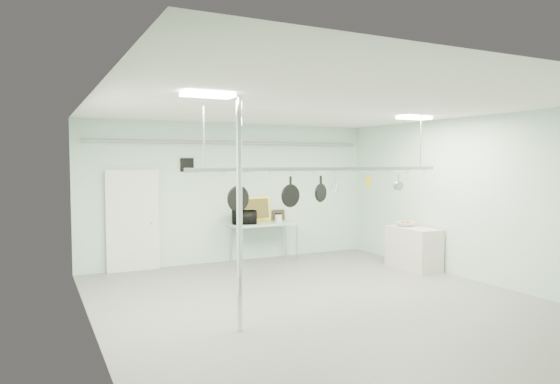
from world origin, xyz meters
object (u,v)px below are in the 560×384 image
prep_table (264,226)px  side_cabinet (413,248)px  skillet_right (321,188)px  microwave (244,217)px  pot_rack (324,167)px  skillet_mid (290,192)px  fruit_bowl (405,224)px  coffee_canister (279,218)px  skillet_left (238,195)px  chrome_pole (239,215)px

prep_table → side_cabinet: size_ratio=1.33×
skillet_right → microwave: bearing=66.3°
side_cabinet → prep_table: bearing=139.2°
pot_rack → skillet_mid: size_ratio=9.47×
side_cabinet → fruit_bowl: bearing=96.6°
coffee_canister → skillet_right: skillet_right is taller
fruit_bowl → skillet_left: 4.75m
chrome_pole → coffee_canister: 4.89m
coffee_canister → skillet_left: (-2.28, -3.18, 0.81)m
chrome_pole → skillet_mid: size_ratio=6.31×
pot_rack → microwave: (-0.09, 3.29, -1.17)m
prep_table → coffee_canister: bearing=-20.8°
fruit_bowl → skillet_right: skillet_right is taller
chrome_pole → side_cabinet: chrome_pole is taller
skillet_left → side_cabinet: bearing=-1.3°
coffee_canister → pot_rack: bearing=-102.8°
fruit_bowl → side_cabinet: bearing=-83.4°
coffee_canister → skillet_left: bearing=-125.7°
side_cabinet → skillet_right: (-3.02, -1.10, 1.42)m
prep_table → fruit_bowl: size_ratio=3.87×
skillet_right → coffee_canister: bearing=51.9°
pot_rack → coffee_canister: bearing=77.2°
skillet_left → skillet_mid: same height
pot_rack → coffee_canister: pot_rack is taller
chrome_pole → microwave: (1.81, 4.19, -0.54)m
chrome_pole → pot_rack: (1.90, 0.90, 0.63)m
chrome_pole → skillet_mid: bearing=35.6°
prep_table → skillet_left: size_ratio=2.95×
chrome_pole → skillet_mid: chrome_pole is taller
chrome_pole → coffee_canister: chrome_pole is taller
pot_rack → coffee_canister: (0.72, 3.18, -1.23)m
microwave → side_cabinet: bearing=162.0°
prep_table → skillet_mid: 3.60m
side_cabinet → fruit_bowl: 0.55m
side_cabinet → skillet_mid: 4.00m
prep_table → skillet_right: size_ratio=3.77×
side_cabinet → skillet_right: skillet_right is taller
side_cabinet → fruit_bowl: fruit_bowl is taller
fruit_bowl → skillet_right: (-2.99, -1.34, 0.92)m
pot_rack → skillet_left: (-1.56, 0.00, -0.42)m
side_cabinet → skillet_left: bearing=-166.3°
microwave → skillet_mid: bearing=98.2°
prep_table → coffee_canister: 0.39m
fruit_bowl → prep_table: bearing=142.1°
prep_table → side_cabinet: (2.55, -2.20, -0.38)m
skillet_right → skillet_left: bearing=155.9°
skillet_right → side_cabinet: bearing=-4.0°
chrome_pole → microwave: 4.59m
prep_table → microwave: (-0.49, -0.01, 0.22)m
side_cabinet → chrome_pole: bearing=-157.6°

